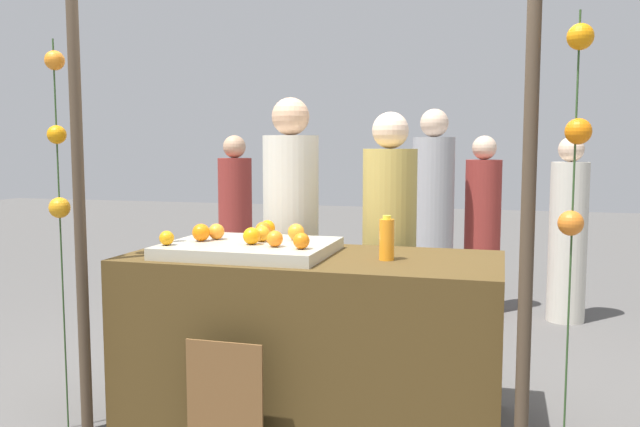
{
  "coord_description": "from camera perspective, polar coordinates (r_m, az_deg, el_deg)",
  "views": [
    {
      "loc": [
        0.93,
        -3.17,
        1.4
      ],
      "look_at": [
        0.0,
        0.15,
        1.05
      ],
      "focal_mm": 36.88,
      "sensor_mm": 36.0,
      "label": 1
    }
  ],
  "objects": [
    {
      "name": "orange_tray",
      "position": [
        3.42,
        -6.09,
        -2.99
      ],
      "size": [
        0.83,
        0.67,
        0.06
      ],
      "primitive_type": "cube",
      "color": "#B2AD99",
      "rests_on": "stall_counter"
    },
    {
      "name": "orange_6",
      "position": [
        3.46,
        -2.09,
        -1.62
      ],
      "size": [
        0.09,
        0.09,
        0.09
      ],
      "primitive_type": "sphere",
      "color": "orange",
      "rests_on": "orange_tray"
    },
    {
      "name": "crowd_person_2",
      "position": [
        5.5,
        9.75,
        -0.6
      ],
      "size": [
        0.34,
        0.34,
        1.71
      ],
      "color": "#99999E",
      "rests_on": "ground_plane"
    },
    {
      "name": "crowd_person_3",
      "position": [
        5.98,
        -7.35,
        -0.99
      ],
      "size": [
        0.3,
        0.3,
        1.51
      ],
      "color": "maroon",
      "rests_on": "ground_plane"
    },
    {
      "name": "chalkboard_sign",
      "position": [
        3.08,
        -8.22,
        -15.91
      ],
      "size": [
        0.36,
        0.03,
        0.56
      ],
      "color": "brown",
      "rests_on": "ground_plane"
    },
    {
      "name": "vendor_right",
      "position": [
        3.98,
        6.02,
        -3.7
      ],
      "size": [
        0.32,
        0.32,
        1.61
      ],
      "color": "tan",
      "rests_on": "ground_plane"
    },
    {
      "name": "garland_strand_left",
      "position": [
        3.4,
        -21.83,
        5.53
      ],
      "size": [
        0.11,
        0.11,
        1.91
      ],
      "color": "#2D4C23",
      "rests_on": "ground_plane"
    },
    {
      "name": "orange_9",
      "position": [
        3.42,
        -5.06,
        -1.77
      ],
      "size": [
        0.08,
        0.08,
        0.08
      ],
      "primitive_type": "sphere",
      "color": "orange",
      "rests_on": "orange_tray"
    },
    {
      "name": "orange_3",
      "position": [
        3.37,
        -13.16,
        -2.08
      ],
      "size": [
        0.07,
        0.07,
        0.07
      ],
      "primitive_type": "sphere",
      "color": "orange",
      "rests_on": "orange_tray"
    },
    {
      "name": "orange_1",
      "position": [
        3.53,
        -8.97,
        -1.56
      ],
      "size": [
        0.08,
        0.08,
        0.08
      ],
      "primitive_type": "sphere",
      "color": "orange",
      "rests_on": "orange_tray"
    },
    {
      "name": "orange_5",
      "position": [
        3.59,
        -4.98,
        -1.4
      ],
      "size": [
        0.08,
        0.08,
        0.08
      ],
      "primitive_type": "sphere",
      "color": "orange",
      "rests_on": "orange_tray"
    },
    {
      "name": "vendor_left",
      "position": [
        4.07,
        -2.52,
        -2.85
      ],
      "size": [
        0.34,
        0.34,
        1.7
      ],
      "color": "beige",
      "rests_on": "ground_plane"
    },
    {
      "name": "juice_bottle",
      "position": [
        3.22,
        5.81,
        -2.22
      ],
      "size": [
        0.07,
        0.07,
        0.22
      ],
      "color": "orange",
      "rests_on": "stall_counter"
    },
    {
      "name": "ground_plane",
      "position": [
        3.59,
        -0.68,
        -17.2
      ],
      "size": [
        24.0,
        24.0,
        0.0
      ],
      "primitive_type": "plane",
      "color": "#565451"
    },
    {
      "name": "crowd_person_0",
      "position": [
        5.73,
        13.9,
        -1.45
      ],
      "size": [
        0.3,
        0.3,
        1.5
      ],
      "color": "maroon",
      "rests_on": "ground_plane"
    },
    {
      "name": "canopy_post_right",
      "position": [
        2.73,
        17.54,
        -2.0
      ],
      "size": [
        0.06,
        0.06,
        2.09
      ],
      "primitive_type": "cylinder",
      "color": "#473828",
      "rests_on": "ground_plane"
    },
    {
      "name": "orange_2",
      "position": [
        3.24,
        -3.94,
        -2.2
      ],
      "size": [
        0.08,
        0.08,
        0.08
      ],
      "primitive_type": "sphere",
      "color": "orange",
      "rests_on": "orange_tray"
    },
    {
      "name": "garland_strand_right",
      "position": [
        2.69,
        21.35,
        6.3
      ],
      "size": [
        0.11,
        0.11,
        1.91
      ],
      "color": "#2D4C23",
      "rests_on": "ground_plane"
    },
    {
      "name": "canopy_post_left",
      "position": [
        3.36,
        -20.11,
        -0.67
      ],
      "size": [
        0.06,
        0.06,
        2.09
      ],
      "primitive_type": "cylinder",
      "color": "#473828",
      "rests_on": "ground_plane"
    },
    {
      "name": "orange_7",
      "position": [
        3.48,
        -10.28,
        -1.63
      ],
      "size": [
        0.09,
        0.09,
        0.09
      ],
      "primitive_type": "sphere",
      "color": "orange",
      "rests_on": "orange_tray"
    },
    {
      "name": "orange_4",
      "position": [
        3.33,
        -5.96,
        -1.95
      ],
      "size": [
        0.09,
        0.09,
        0.09
      ],
      "primitive_type": "sphere",
      "color": "orange",
      "rests_on": "orange_tray"
    },
    {
      "name": "stall_counter",
      "position": [
        3.45,
        -0.68,
        -10.66
      ],
      "size": [
        1.89,
        0.85,
        0.85
      ],
      "primitive_type": "cube",
      "color": "#4C3819",
      "rests_on": "ground_plane"
    },
    {
      "name": "orange_0",
      "position": [
        3.16,
        -1.59,
        -2.39
      ],
      "size": [
        0.08,
        0.08,
        0.08
      ],
      "primitive_type": "sphere",
      "color": "orange",
      "rests_on": "orange_tray"
    },
    {
      "name": "crowd_person_1",
      "position": [
        5.63,
        20.71,
        -1.85
      ],
      "size": [
        0.3,
        0.3,
        1.48
      ],
      "color": "beige",
      "rests_on": "ground_plane"
    },
    {
      "name": "orange_8",
      "position": [
        3.66,
        -4.58,
        -1.24
      ],
      "size": [
        0.09,
        0.09,
        0.09
      ],
      "primitive_type": "sphere",
      "color": "orange",
      "rests_on": "orange_tray"
    }
  ]
}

